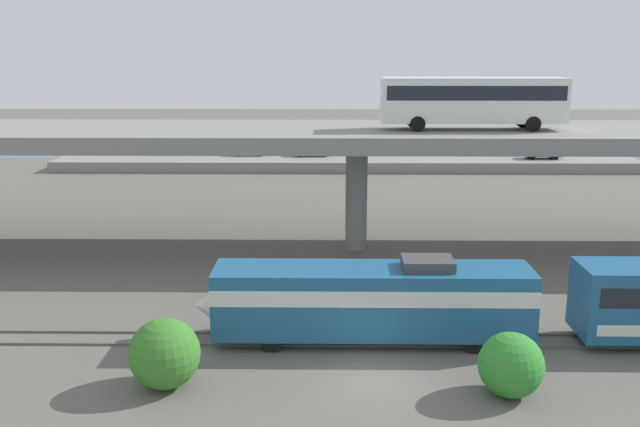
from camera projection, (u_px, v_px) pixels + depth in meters
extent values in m
plane|color=#605B54|center=(372.00, 379.00, 30.26)|extent=(260.00, 260.00, 0.00)
cube|color=#59544C|center=(368.00, 346.00, 33.42)|extent=(110.00, 0.12, 0.12)
cube|color=#59544C|center=(367.00, 333.00, 34.85)|extent=(110.00, 0.12, 0.12)
cube|color=#1E5984|center=(372.00, 300.00, 33.66)|extent=(15.08, 3.00, 3.20)
cube|color=silver|center=(373.00, 289.00, 33.53)|extent=(15.08, 3.04, 0.77)
cone|color=silver|center=(215.00, 306.00, 33.84)|extent=(2.06, 2.85, 2.85)
cube|color=black|center=(246.00, 282.00, 33.53)|extent=(2.06, 2.70, 1.02)
cube|color=#3F3F42|center=(428.00, 263.00, 33.20)|extent=(2.40, 1.80, 0.50)
cylinder|color=black|center=(272.00, 342.00, 32.79)|extent=(0.96, 0.18, 0.96)
cylinder|color=black|center=(276.00, 320.00, 35.41)|extent=(0.96, 0.18, 0.96)
cylinder|color=black|center=(475.00, 343.00, 32.66)|extent=(0.96, 0.18, 0.96)
cylinder|color=black|center=(464.00, 321.00, 35.28)|extent=(0.96, 0.18, 0.96)
cube|color=gray|center=(357.00, 136.00, 47.87)|extent=(96.00, 10.88, 1.08)
cylinder|color=gray|center=(356.00, 197.00, 48.85)|extent=(1.50, 1.50, 7.37)
cube|color=silver|center=(473.00, 100.00, 46.41)|extent=(12.00, 2.55, 2.90)
cube|color=black|center=(473.00, 92.00, 46.29)|extent=(11.52, 2.59, 0.93)
cube|color=black|center=(382.00, 95.00, 46.41)|extent=(0.08, 2.30, 1.74)
cylinder|color=black|center=(418.00, 124.00, 45.62)|extent=(1.00, 0.26, 1.00)
cylinder|color=black|center=(413.00, 120.00, 47.97)|extent=(1.00, 0.26, 1.00)
cylinder|color=black|center=(533.00, 124.00, 45.52)|extent=(1.00, 0.26, 1.00)
cylinder|color=black|center=(523.00, 120.00, 47.87)|extent=(1.00, 0.26, 1.00)
cube|color=gray|center=(345.00, 160.00, 83.60)|extent=(66.62, 11.18, 1.21)
cube|color=navy|center=(359.00, 149.00, 84.15)|extent=(4.59, 1.71, 0.70)
cube|color=#1E232B|center=(361.00, 144.00, 84.01)|extent=(2.02, 1.51, 0.48)
cylinder|color=black|center=(347.00, 153.00, 83.46)|extent=(0.64, 0.20, 0.64)
cylinder|color=black|center=(347.00, 151.00, 85.04)|extent=(0.64, 0.20, 0.64)
cylinder|color=black|center=(371.00, 153.00, 83.42)|extent=(0.64, 0.20, 0.64)
cylinder|color=black|center=(370.00, 151.00, 85.01)|extent=(0.64, 0.20, 0.64)
cube|color=black|center=(311.00, 150.00, 82.85)|extent=(4.37, 1.76, 0.70)
cube|color=#1E232B|center=(310.00, 145.00, 82.72)|extent=(1.92, 1.55, 0.48)
cylinder|color=black|center=(323.00, 152.00, 83.73)|extent=(0.64, 0.20, 0.64)
cylinder|color=black|center=(323.00, 154.00, 82.10)|extent=(0.64, 0.20, 0.64)
cylinder|color=black|center=(300.00, 152.00, 83.76)|extent=(0.64, 0.20, 0.64)
cylinder|color=black|center=(300.00, 154.00, 82.14)|extent=(0.64, 0.20, 0.64)
cube|color=silver|center=(249.00, 150.00, 83.30)|extent=(4.03, 1.83, 0.70)
cube|color=#1E232B|center=(251.00, 145.00, 83.15)|extent=(1.77, 1.61, 0.48)
cylinder|color=black|center=(238.00, 154.00, 82.55)|extent=(0.64, 0.20, 0.64)
cylinder|color=black|center=(240.00, 152.00, 84.24)|extent=(0.64, 0.20, 0.64)
cylinder|color=black|center=(259.00, 154.00, 82.52)|extent=(0.64, 0.20, 0.64)
cylinder|color=black|center=(260.00, 152.00, 84.20)|extent=(0.64, 0.20, 0.64)
cube|color=#515459|center=(168.00, 148.00, 84.94)|extent=(4.59, 1.80, 0.70)
cube|color=#1E232B|center=(170.00, 143.00, 84.80)|extent=(2.02, 1.58, 0.48)
cylinder|color=black|center=(155.00, 152.00, 84.21)|extent=(0.64, 0.20, 0.64)
cylinder|color=black|center=(158.00, 149.00, 85.87)|extent=(0.64, 0.20, 0.64)
cylinder|color=black|center=(179.00, 152.00, 84.17)|extent=(0.64, 0.20, 0.64)
cylinder|color=black|center=(182.00, 150.00, 85.83)|extent=(0.64, 0.20, 0.64)
cube|color=black|center=(542.00, 153.00, 80.81)|extent=(4.21, 1.73, 0.70)
cube|color=#1E232B|center=(541.00, 148.00, 80.68)|extent=(1.85, 1.52, 0.48)
cylinder|color=black|center=(551.00, 155.00, 81.67)|extent=(0.64, 0.20, 0.64)
cylinder|color=black|center=(556.00, 157.00, 80.08)|extent=(0.64, 0.20, 0.64)
cylinder|color=black|center=(529.00, 155.00, 81.71)|extent=(0.64, 0.20, 0.64)
cylinder|color=black|center=(533.00, 157.00, 80.11)|extent=(0.64, 0.20, 0.64)
cube|color=navy|center=(122.00, 146.00, 86.15)|extent=(4.57, 1.84, 0.70)
cube|color=#1E232B|center=(124.00, 141.00, 86.01)|extent=(2.01, 1.62, 0.48)
cylinder|color=black|center=(109.00, 150.00, 85.40)|extent=(0.64, 0.20, 0.64)
cylinder|color=black|center=(113.00, 148.00, 87.10)|extent=(0.64, 0.20, 0.64)
cylinder|color=black|center=(132.00, 150.00, 85.36)|extent=(0.64, 0.20, 0.64)
cylinder|color=black|center=(136.00, 148.00, 87.07)|extent=(0.64, 0.20, 0.64)
cube|color=maroon|center=(506.00, 148.00, 84.77)|extent=(4.09, 1.78, 0.70)
cube|color=#1E232B|center=(505.00, 143.00, 84.63)|extent=(1.80, 1.57, 0.48)
cylinder|color=black|center=(515.00, 150.00, 85.65)|extent=(0.64, 0.20, 0.64)
cylinder|color=black|center=(518.00, 152.00, 84.01)|extent=(0.64, 0.20, 0.64)
cylinder|color=black|center=(494.00, 150.00, 85.69)|extent=(0.64, 0.20, 0.64)
cylinder|color=black|center=(497.00, 152.00, 84.04)|extent=(0.64, 0.20, 0.64)
cube|color=#385B7A|center=(342.00, 140.00, 106.11)|extent=(140.00, 36.00, 0.01)
sphere|color=#367926|center=(165.00, 354.00, 29.22)|extent=(2.97, 2.97, 2.97)
sphere|color=#30882E|center=(511.00, 365.00, 28.53)|extent=(2.67, 2.67, 2.67)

